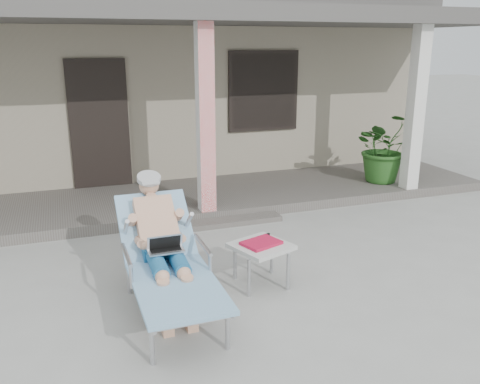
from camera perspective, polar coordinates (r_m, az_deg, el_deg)
name	(u,v)px	position (r m, az deg, el deg)	size (l,w,h in m)	color
ground	(262,282)	(5.58, 2.47, -10.02)	(60.00, 60.00, 0.00)	#9E9E99
house	(150,83)	(11.31, -10.03, 12.01)	(10.40, 5.40, 3.30)	gray
porch_deck	(193,198)	(8.22, -5.33, -0.71)	(10.00, 2.00, 0.15)	#605B56
porch_overhang	(189,21)	(7.81, -5.77, 18.56)	(10.00, 2.30, 2.85)	silver
porch_step	(213,223)	(7.18, -3.04, -3.55)	(2.00, 0.30, 0.07)	#605B56
lounger	(164,229)	(4.89, -8.58, -4.16)	(0.75, 1.96, 1.27)	#B7B7BC
side_table	(261,248)	(5.36, 2.38, -6.32)	(0.69, 0.69, 0.49)	beige
potted_palm	(385,147)	(9.14, 15.98, 4.86)	(1.09, 0.94, 1.21)	#26591E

